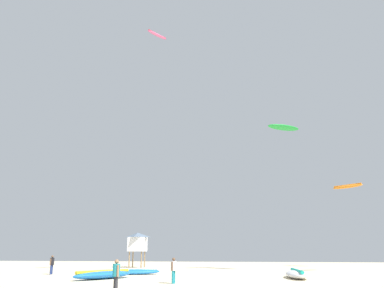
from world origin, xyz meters
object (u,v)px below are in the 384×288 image
Objects in this scene: person_foreground at (116,273)px; kite_aloft_5 at (157,35)px; person_midground at (52,263)px; lifeguard_tower at (138,242)px; kite_aloft_4 at (347,186)px; kite_grounded_near at (134,272)px; person_left at (174,268)px; kite_aloft_3 at (283,128)px; kite_grounded_mid at (297,274)px; kite_grounded_far at (103,275)px.

kite_aloft_5 is (-2.46, 16.86, 23.06)m from person_foreground.
person_midground is at bearing -92.34° from person_foreground.
lifeguard_tower is 27.73m from kite_aloft_4.
kite_aloft_5 is (1.12, 1.56, 23.74)m from kite_grounded_near.
person_midground is (-10.87, 14.53, -0.00)m from person_foreground.
person_left is at bearing -122.42° from kite_aloft_4.
person_left is 0.40× the size of kite_aloft_3.
kite_grounded_mid is (8.27, 6.13, -0.61)m from person_left.
person_midground is 14.94m from person_left.
kite_aloft_5 reaches higher than person_foreground.
kite_aloft_5 is at bearing -120.85° from person_foreground.
kite_grounded_far is at bearing -80.86° from lifeguard_tower.
kite_aloft_4 reaches higher than lifeguard_tower.
person_left is at bearing -26.39° from person_midground.
kite_aloft_3 is at bearing 30.17° from kite_grounded_near.
kite_grounded_far is (-14.12, -2.96, -0.01)m from kite_grounded_mid.
kite_aloft_4 is (23.28, 24.27, 9.71)m from kite_grounded_far.
kite_grounded_mid is at bearing 11.85° from kite_grounded_far.
kite_grounded_mid is 14.43m from kite_grounded_far.
person_midground is 8.35m from kite_grounded_far.
kite_aloft_4 reaches higher than person_left.
person_foreground is at bearing -46.43° from person_midground.
lifeguard_tower is at bearing 99.14° from kite_grounded_far.
kite_aloft_5 reaches higher than kite_grounded_mid.
person_foreground is at bearing -81.71° from kite_aloft_5.
person_midground is at bearing -164.53° from kite_aloft_5.
kite_aloft_4 is at bearing 75.16° from person_left.
lifeguard_tower is (-3.16, 19.65, 2.75)m from kite_grounded_far.
person_left is at bearing -143.58° from person_foreground.
person_foreground is 15.73m from kite_grounded_near.
kite_grounded_near is 0.82× the size of kite_grounded_mid.
person_foreground is 0.29× the size of kite_grounded_mid.
person_foreground is 10.44m from kite_grounded_far.
person_left is 33.75m from kite_aloft_4.
person_left is 0.29× the size of kite_grounded_far.
kite_grounded_far is at bearing -30.18° from person_midground.
kite_aloft_3 is at bearing 86.71° from kite_grounded_mid.
lifeguard_tower is (-17.29, 16.69, 2.74)m from kite_grounded_mid.
kite_aloft_5 is at bearing 22.23° from person_midground.
person_midground is at bearing 143.06° from kite_grounded_far.
person_foreground is 0.40× the size of kite_aloft_3.
kite_grounded_near is at bearing 12.77° from person_midground.
kite_grounded_far is 20.09m from lifeguard_tower.
kite_grounded_far is (-4.22, 9.53, -0.64)m from person_foreground.
kite_grounded_far reaches higher than kite_grounded_near.
lifeguard_tower is at bearing 136.01° from kite_grounded_mid.
person_left is 10.37m from kite_grounded_near.
person_foreground is 1.02× the size of person_left.
kite_grounded_near is at bearing -140.75° from kite_aloft_4.
kite_aloft_3 is (8.90, 17.14, 14.29)m from person_left.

